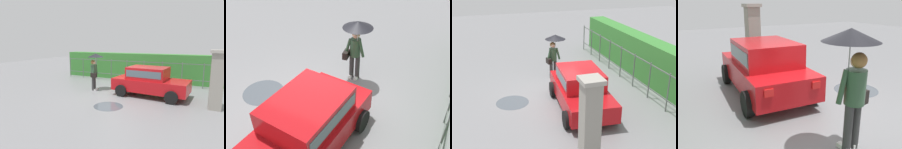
% 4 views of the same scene
% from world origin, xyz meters
% --- Properties ---
extents(ground_plane, '(40.00, 40.00, 0.00)m').
position_xyz_m(ground_plane, '(0.00, 0.00, 0.00)').
color(ground_plane, slate).
extents(car, '(3.85, 2.10, 1.48)m').
position_xyz_m(car, '(1.63, 0.52, 0.80)').
color(car, '#B71116').
rests_on(car, ground).
extents(pedestrian, '(0.92, 0.92, 2.09)m').
position_xyz_m(pedestrian, '(-1.49, 0.37, 1.52)').
color(pedestrian, '#333333').
rests_on(pedestrian, ground).
extents(fence_section, '(10.86, 0.05, 1.50)m').
position_xyz_m(fence_section, '(-0.12, 3.38, 0.83)').
color(fence_section, '#59605B').
rests_on(fence_section, ground).
extents(puddle_near, '(1.27, 1.27, 0.00)m').
position_xyz_m(puddle_near, '(0.50, -1.88, 0.00)').
color(puddle_near, '#4C545B').
rests_on(puddle_near, ground).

